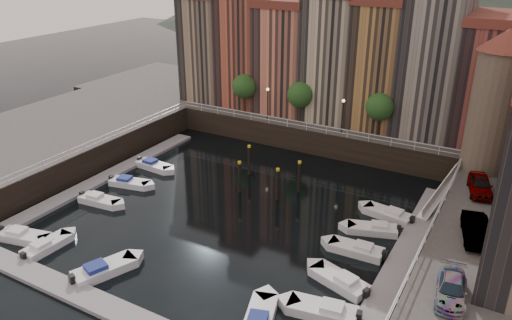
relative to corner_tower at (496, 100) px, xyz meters
The scene contains 29 objects.
ground 26.72m from the corner_tower, 144.06° to the right, with size 200.00×200.00×0.00m, color black.
quay_far 24.65m from the corner_tower, 150.10° to the left, with size 80.00×20.00×3.00m, color black.
quay_left 51.50m from the corner_tower, 161.03° to the right, with size 20.00×36.00×3.00m, color black.
dock_left 40.63m from the corner_tower, 156.82° to the right, with size 2.00×28.00×0.35m, color gray.
dock_right 18.84m from the corner_tower, 103.78° to the right, with size 2.00×28.00×0.35m, color gray.
dock_near 38.63m from the corner_tower, 122.41° to the right, with size 30.00×2.00×0.35m, color gray.
mountains 97.26m from the corner_tower, 100.84° to the left, with size 145.00×100.00×18.00m.
far_terrace 18.98m from the corner_tower, 151.66° to the left, with size 48.70×10.30×17.50m.
corner_tower is the anchor object (origin of this frame).
promenade_trees 21.95m from the corner_tower, behind, with size 21.20×3.20×5.20m.
street_lamps 21.60m from the corner_tower, behind, with size 10.36×0.36×4.18m.
railings 23.10m from the corner_tower, 154.32° to the right, with size 36.08×34.04×0.52m.
gangway 9.86m from the corner_tower, 122.80° to the right, with size 2.78×8.32×3.73m.
mooring_pilings 23.38m from the corner_tower, 154.23° to the right, with size 7.00×4.61×3.78m.
boat_left_0 44.95m from the corner_tower, 139.44° to the right, with size 4.97×2.75×1.11m.
boat_left_1 39.61m from the corner_tower, 147.90° to the right, with size 4.64×2.10×1.05m.
boat_left_2 37.68m from the corner_tower, 153.99° to the right, with size 4.67×2.49×1.05m.
boat_left_3 36.51m from the corner_tower, 161.40° to the right, with size 4.78×2.03×1.08m.
boat_right_0 27.30m from the corner_tower, 105.52° to the right, with size 5.26×2.61×1.18m.
boat_right_1 24.08m from the corner_tower, 108.62° to the right, with size 5.12×3.17×1.15m.
boat_right_2 20.26m from the corner_tower, 114.34° to the right, with size 4.81×1.89×1.10m.
boat_right_3 17.27m from the corner_tower, 120.12° to the right, with size 4.73×2.97×1.06m.
boat_right_4 14.90m from the corner_tower, 126.37° to the right, with size 4.91×2.48×1.10m.
boat_near_0 42.78m from the corner_tower, 136.78° to the right, with size 1.84×4.56×1.04m.
boat_near_1 38.41m from the corner_tower, 129.56° to the right, with size 3.52×5.25×1.19m.
boat_near_3 31.01m from the corner_tower, 110.49° to the right, with size 3.21×5.20×1.17m.
car_a 8.79m from the corner_tower, 86.35° to the right, with size 1.88×4.66×1.59m, color gray.
car_b 15.75m from the corner_tower, 85.72° to the right, with size 1.68×4.82×1.59m, color gray.
car_c 23.43m from the corner_tower, 88.06° to the right, with size 1.83×4.51×1.31m, color gray.
Camera 1 is at (22.61, -36.28, 23.78)m, focal length 35.00 mm.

